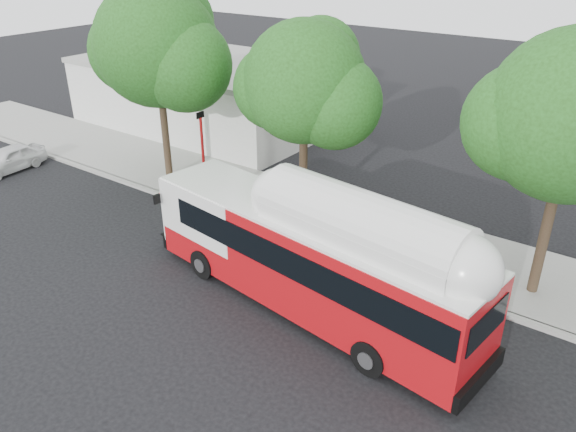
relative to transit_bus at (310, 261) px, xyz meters
The scene contains 10 objects.
ground 3.57m from the transit_bus, behind, with size 120.00×120.00×0.00m, color black.
sidewalk 6.95m from the transit_bus, 116.66° to the left, with size 60.00×5.00×0.15m, color gray.
curb_strip 4.88m from the transit_bus, 131.51° to the left, with size 60.00×0.30×0.15m, color gray.
red_curb_segment 7.14m from the transit_bus, 150.46° to the left, with size 10.00×0.32×0.16m, color maroon.
street_tree_left 13.48m from the transit_bus, 156.30° to the left, with size 6.67×5.80×9.74m.
street_tree_mid 7.79m from the transit_bus, 122.96° to the left, with size 5.75×5.00×8.62m.
low_commercial_bldg 21.73m from the transit_bus, 141.55° to the left, with size 16.20×10.20×4.25m.
transit_bus is the anchor object (origin of this frame).
parked_car 20.05m from the transit_bus, behind, with size 3.94×1.59×1.34m, color silver.
signal_pole 8.95m from the transit_bus, 155.88° to the left, with size 0.13×0.44×4.62m.
Camera 1 is at (11.64, -12.75, 11.44)m, focal length 35.00 mm.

